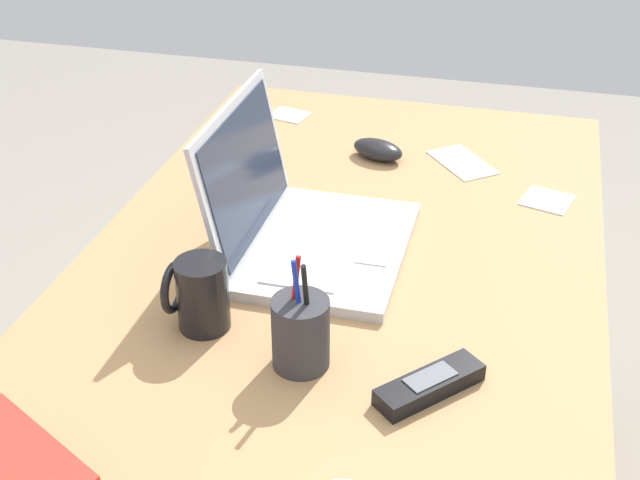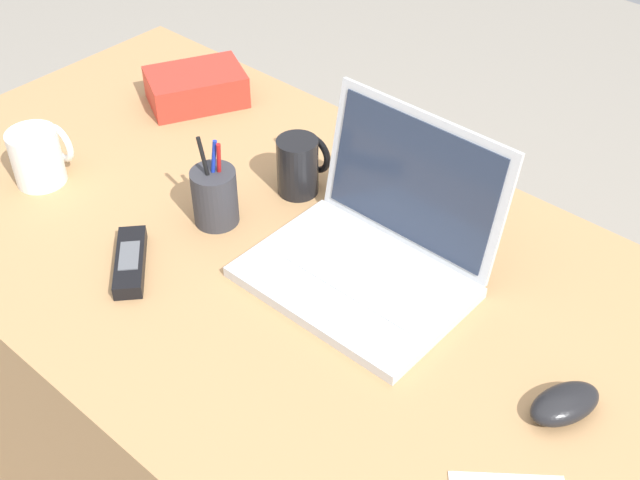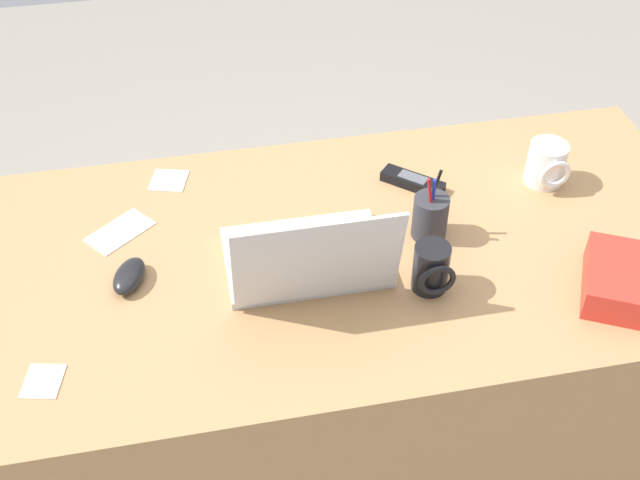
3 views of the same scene
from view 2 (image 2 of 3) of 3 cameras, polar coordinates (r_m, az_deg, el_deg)
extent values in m
cube|color=tan|center=(1.61, -2.06, -11.25)|extent=(1.60, 0.82, 0.76)
cube|color=silver|center=(1.28, 2.31, -2.94)|extent=(0.34, 0.23, 0.02)
cube|color=silver|center=(1.28, 2.92, -2.11)|extent=(0.27, 0.12, 0.00)
cube|color=silver|center=(1.23, 0.15, -4.32)|extent=(0.09, 0.05, 0.00)
cube|color=silver|center=(1.29, 6.51, 4.16)|extent=(0.33, 0.05, 0.22)
cube|color=#283347|center=(1.29, 6.38, 4.10)|extent=(0.29, 0.04, 0.19)
ellipsoid|color=black|center=(1.15, 16.57, -10.80)|extent=(0.09, 0.12, 0.04)
cylinder|color=white|center=(1.55, -19.01, 5.43)|extent=(0.09, 0.09, 0.10)
torus|color=white|center=(1.57, -17.54, 6.41)|extent=(0.07, 0.01, 0.07)
cylinder|color=black|center=(1.44, -1.56, 5.12)|extent=(0.07, 0.07, 0.11)
torus|color=black|center=(1.46, -0.43, 6.00)|extent=(0.08, 0.01, 0.08)
cube|color=black|center=(1.34, -12.98, -1.47)|extent=(0.14, 0.13, 0.02)
cube|color=#595B60|center=(1.33, -13.06, -1.05)|extent=(0.07, 0.07, 0.00)
cylinder|color=#333338|center=(1.38, -7.28, 2.98)|extent=(0.08, 0.08, 0.10)
cylinder|color=#1933B2|center=(1.36, -7.43, 4.33)|extent=(0.02, 0.02, 0.14)
cylinder|color=black|center=(1.35, -7.71, 4.27)|extent=(0.04, 0.01, 0.15)
cylinder|color=red|center=(1.36, -6.97, 4.43)|extent=(0.03, 0.02, 0.14)
cube|color=red|center=(1.73, -8.55, 10.42)|extent=(0.20, 0.23, 0.07)
camera|label=1|loc=(1.77, -38.50, 28.01)|focal=47.88mm
camera|label=3|loc=(1.99, 42.03, 40.97)|focal=44.79mm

